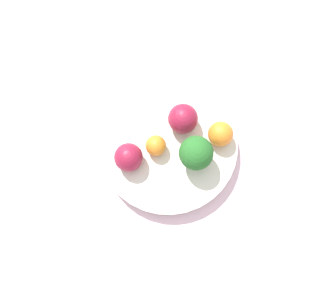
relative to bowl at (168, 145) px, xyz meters
name	(u,v)px	position (x,y,z in m)	size (l,w,h in m)	color
ground_plane	(168,150)	(0.00, 0.00, -0.04)	(6.00, 6.00, 0.00)	gray
table_surface	(168,148)	(0.00, 0.00, -0.03)	(1.20, 1.20, 0.02)	silver
bowl	(168,145)	(0.00, 0.00, 0.00)	(0.27, 0.27, 0.03)	silver
broccoli	(196,153)	(-0.03, -0.05, 0.06)	(0.06, 0.06, 0.08)	#8CB76B
apple_red	(129,157)	(-0.03, 0.07, 0.04)	(0.05, 0.05, 0.05)	maroon
apple_green	(183,119)	(0.04, -0.03, 0.04)	(0.06, 0.06, 0.06)	maroon
orange_front	(156,146)	(-0.01, 0.02, 0.04)	(0.04, 0.04, 0.04)	orange
orange_back	(220,134)	(0.01, -0.10, 0.04)	(0.05, 0.05, 0.05)	orange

